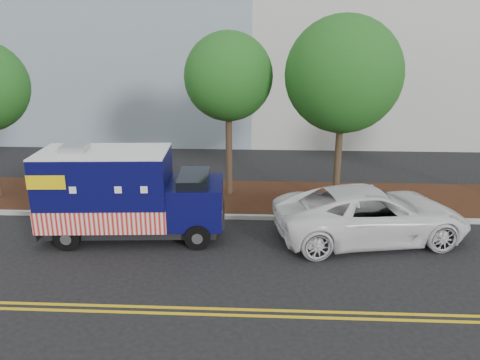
{
  "coord_description": "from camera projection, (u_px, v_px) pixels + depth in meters",
  "views": [
    {
      "loc": [
        2.66,
        -14.37,
        6.45
      ],
      "look_at": [
        1.91,
        0.6,
        1.73
      ],
      "focal_mm": 35.0,
      "sensor_mm": 36.0,
      "label": 1
    }
  ],
  "objects": [
    {
      "name": "tree_b",
      "position": [
        228.0,
        77.0,
        17.79
      ],
      "size": [
        3.4,
        3.4,
        6.58
      ],
      "color": "#38281C",
      "rests_on": "ground"
    },
    {
      "name": "ground",
      "position": [
        183.0,
        233.0,
        15.75
      ],
      "size": [
        120.0,
        120.0,
        0.0
      ],
      "primitive_type": "plane",
      "color": "black",
      "rests_on": "ground"
    },
    {
      "name": "mulch_strip",
      "position": [
        197.0,
        197.0,
        19.06
      ],
      "size": [
        120.0,
        4.0,
        0.15
      ],
      "primitive_type": "cube",
      "color": "black",
      "rests_on": "ground"
    },
    {
      "name": "curb",
      "position": [
        189.0,
        216.0,
        17.06
      ],
      "size": [
        120.0,
        0.18,
        0.15
      ],
      "primitive_type": "cube",
      "color": "#9E9E99",
      "rests_on": "ground"
    },
    {
      "name": "centerline_near",
      "position": [
        152.0,
        307.0,
        11.51
      ],
      "size": [
        120.0,
        0.1,
        0.01
      ],
      "primitive_type": "cube",
      "color": "gold",
      "rests_on": "ground"
    },
    {
      "name": "centerline_far",
      "position": [
        150.0,
        313.0,
        11.27
      ],
      "size": [
        120.0,
        0.1,
        0.01
      ],
      "primitive_type": "cube",
      "color": "gold",
      "rests_on": "ground"
    },
    {
      "name": "sign_post",
      "position": [
        129.0,
        182.0,
        17.24
      ],
      "size": [
        0.06,
        0.06,
        2.4
      ],
      "primitive_type": "cube",
      "color": "#473828",
      "rests_on": "ground"
    },
    {
      "name": "food_truck",
      "position": [
        123.0,
        196.0,
        15.12
      ],
      "size": [
        6.06,
        2.61,
        3.12
      ],
      "rotation": [
        0.0,
        0.0,
        0.07
      ],
      "color": "black",
      "rests_on": "ground"
    },
    {
      "name": "white_car",
      "position": [
        371.0,
        214.0,
        15.13
      ],
      "size": [
        6.63,
        3.97,
        1.73
      ],
      "primitive_type": "imported",
      "rotation": [
        0.0,
        0.0,
        1.76
      ],
      "color": "white",
      "rests_on": "ground"
    },
    {
      "name": "tree_c",
      "position": [
        343.0,
        75.0,
        16.79
      ],
      "size": [
        4.22,
        4.22,
        7.15
      ],
      "color": "#38281C",
      "rests_on": "ground"
    }
  ]
}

